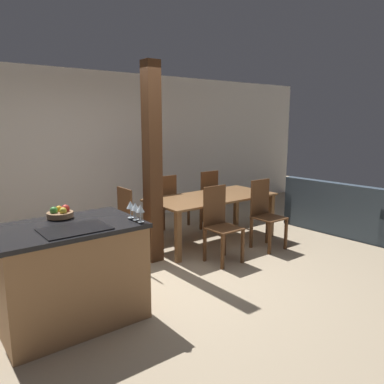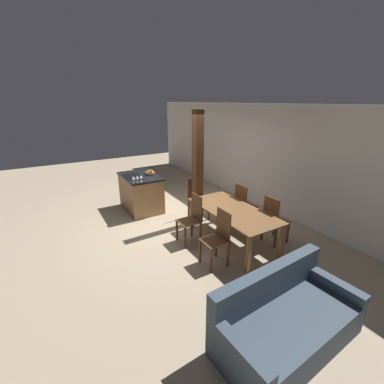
{
  "view_description": "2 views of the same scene",
  "coord_description": "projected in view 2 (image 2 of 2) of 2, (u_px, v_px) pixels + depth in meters",
  "views": [
    {
      "loc": [
        -2.3,
        -3.57,
        1.86
      ],
      "look_at": [
        0.6,
        0.2,
        0.95
      ],
      "focal_mm": 35.0,
      "sensor_mm": 36.0,
      "label": 1
    },
    {
      "loc": [
        4.97,
        -2.39,
        2.78
      ],
      "look_at": [
        0.6,
        0.2,
        0.95
      ],
      "focal_mm": 24.0,
      "sensor_mm": 36.0,
      "label": 2
    }
  ],
  "objects": [
    {
      "name": "dining_chair_far_right",
      "position": [
        274.0,
        219.0,
        5.14
      ],
      "size": [
        0.4,
        0.4,
        1.01
      ],
      "rotation": [
        0.0,
        0.0,
        3.14
      ],
      "color": "brown",
      "rests_on": "ground_plane"
    },
    {
      "name": "dining_table",
      "position": [
        233.0,
        214.0,
        5.13
      ],
      "size": [
        1.98,
        0.94,
        0.72
      ],
      "color": "brown",
      "rests_on": "ground_plane"
    },
    {
      "name": "fruit_bowl",
      "position": [
        150.0,
        172.0,
        6.72
      ],
      "size": [
        0.25,
        0.25,
        0.11
      ],
      "color": "#99704C",
      "rests_on": "kitchen_island"
    },
    {
      "name": "dining_chair_near_left",
      "position": [
        192.0,
        218.0,
        5.19
      ],
      "size": [
        0.4,
        0.4,
        1.01
      ],
      "color": "brown",
      "rests_on": "ground_plane"
    },
    {
      "name": "dining_chair_near_right",
      "position": [
        218.0,
        237.0,
        4.47
      ],
      "size": [
        0.4,
        0.4,
        1.01
      ],
      "color": "brown",
      "rests_on": "ground_plane"
    },
    {
      "name": "wine_glass_middle",
      "position": [
        137.0,
        177.0,
        6.01
      ],
      "size": [
        0.08,
        0.08,
        0.16
      ],
      "color": "silver",
      "rests_on": "kitchen_island"
    },
    {
      "name": "timber_post",
      "position": [
        198.0,
        170.0,
        5.76
      ],
      "size": [
        0.19,
        0.19,
        2.6
      ],
      "color": "#4C2D19",
      "rests_on": "ground_plane"
    },
    {
      "name": "kitchen_island",
      "position": [
        141.0,
        192.0,
        6.79
      ],
      "size": [
        1.28,
        0.86,
        0.95
      ],
      "color": "#9E7047",
      "rests_on": "ground_plane"
    },
    {
      "name": "wine_glass_far",
      "position": [
        141.0,
        177.0,
        6.05
      ],
      "size": [
        0.08,
        0.08,
        0.16
      ],
      "color": "silver",
      "rests_on": "kitchen_island"
    },
    {
      "name": "dining_chair_far_left",
      "position": [
        244.0,
        205.0,
        5.86
      ],
      "size": [
        0.4,
        0.4,
        1.01
      ],
      "rotation": [
        0.0,
        0.0,
        3.14
      ],
      "color": "brown",
      "rests_on": "ground_plane"
    },
    {
      "name": "wall_back",
      "position": [
        259.0,
        156.0,
        6.94
      ],
      "size": [
        11.2,
        0.08,
        2.7
      ],
      "color": "silver",
      "rests_on": "ground_plane"
    },
    {
      "name": "couch",
      "position": [
        286.0,
        322.0,
        3.06
      ],
      "size": [
        0.95,
        1.87,
        0.86
      ],
      "rotation": [
        0.0,
        0.0,
        1.62
      ],
      "color": "#3D4C5B",
      "rests_on": "ground_plane"
    },
    {
      "name": "ground_plane",
      "position": [
        172.0,
        224.0,
        6.11
      ],
      "size": [
        16.0,
        16.0,
        0.0
      ],
      "primitive_type": "plane",
      "color": "tan"
    },
    {
      "name": "dining_chair_head_end",
      "position": [
        197.0,
        198.0,
        6.27
      ],
      "size": [
        0.4,
        0.4,
        1.01
      ],
      "rotation": [
        0.0,
        0.0,
        1.57
      ],
      "color": "brown",
      "rests_on": "ground_plane"
    },
    {
      "name": "wine_glass_near",
      "position": [
        133.0,
        178.0,
        5.96
      ],
      "size": [
        0.08,
        0.08,
        0.16
      ],
      "color": "silver",
      "rests_on": "kitchen_island"
    }
  ]
}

